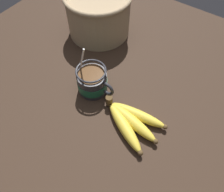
# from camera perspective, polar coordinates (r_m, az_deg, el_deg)

# --- Properties ---
(table) EXTENTS (1.23, 1.23, 0.04)m
(table) POSITION_cam_1_polar(r_m,az_deg,el_deg) (0.67, -2.07, -3.38)
(table) COLOR #332319
(table) RESTS_ON ground
(coffee_mug) EXTENTS (0.14, 0.09, 0.16)m
(coffee_mug) POSITION_cam_1_polar(r_m,az_deg,el_deg) (0.66, -5.12, 3.75)
(coffee_mug) COLOR #28282D
(coffee_mug) RESTS_ON table
(banana_bunch) EXTENTS (0.19, 0.13, 0.04)m
(banana_bunch) POSITION_cam_1_polar(r_m,az_deg,el_deg) (0.61, 5.02, -6.60)
(banana_bunch) COLOR #4C381E
(banana_bunch) RESTS_ON table
(woven_basket) EXTENTS (0.23, 0.23, 0.15)m
(woven_basket) POSITION_cam_1_polar(r_m,az_deg,el_deg) (0.83, -3.56, 20.89)
(woven_basket) COLOR tan
(woven_basket) RESTS_ON table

